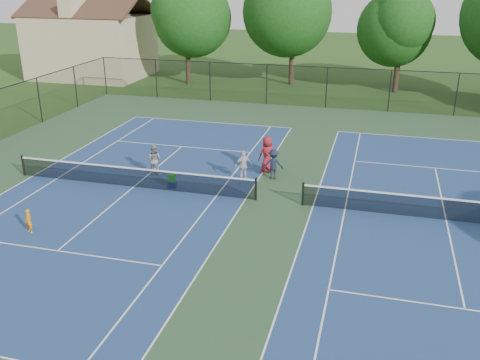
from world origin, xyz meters
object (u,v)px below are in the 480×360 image
(tree_back_a, at_px, (186,14))
(tree_back_c, at_px, (402,25))
(child_player, at_px, (29,221))
(bystander_a, at_px, (243,165))
(bystander_b, at_px, (273,164))
(clapboard_house, at_px, (92,43))
(instructor, at_px, (154,160))
(bystander_c, at_px, (267,154))
(ball_hopper, at_px, (172,178))
(tree_back_b, at_px, (294,7))
(ball_crate, at_px, (172,185))

(tree_back_a, relative_size, tree_back_c, 1.09)
(child_player, height_order, bystander_a, bystander_a)
(bystander_a, relative_size, bystander_b, 1.01)
(clapboard_house, height_order, instructor, clapboard_house)
(tree_back_a, relative_size, bystander_c, 4.92)
(tree_back_c, height_order, instructor, tree_back_c)
(tree_back_a, relative_size, instructor, 5.90)
(ball_hopper, bearing_deg, clapboard_house, 125.91)
(tree_back_c, height_order, bystander_b, tree_back_c)
(tree_back_a, distance_m, bystander_a, 24.87)
(bystander_b, bearing_deg, bystander_a, 15.26)
(tree_back_b, relative_size, bystander_c, 5.39)
(tree_back_a, xyz_separation_m, ball_crate, (7.81, -23.60, -5.88))
(bystander_c, distance_m, ball_hopper, 5.06)
(tree_back_a, height_order, bystander_c, tree_back_a)
(tree_back_a, xyz_separation_m, tree_back_c, (18.00, 1.00, -0.56))
(tree_back_c, bearing_deg, ball_hopper, -112.50)
(tree_back_b, height_order, clapboard_house, tree_back_b)
(tree_back_c, distance_m, bystander_b, 23.44)
(tree_back_c, height_order, child_player, tree_back_c)
(clapboard_house, relative_size, bystander_b, 7.16)
(tree_back_b, bearing_deg, child_player, -98.84)
(tree_back_c, relative_size, bystander_c, 4.51)
(bystander_a, distance_m, ball_crate, 3.55)
(tree_back_a, distance_m, bystander_b, 25.01)
(tree_back_c, bearing_deg, tree_back_a, -176.82)
(tree_back_a, distance_m, child_player, 30.15)
(bystander_b, bearing_deg, clapboard_house, -52.33)
(instructor, height_order, bystander_a, instructor)
(bystander_b, xyz_separation_m, bystander_c, (-0.50, 0.86, 0.18))
(tree_back_c, height_order, ball_crate, tree_back_c)
(tree_back_b, distance_m, clapboard_house, 19.35)
(clapboard_house, xyz_separation_m, ball_hopper, (17.81, -24.60, -2.59))
(tree_back_c, height_order, clapboard_house, tree_back_c)
(tree_back_c, distance_m, ball_crate, 27.15)
(tree_back_b, xyz_separation_m, ball_crate, (-1.19, -25.60, -6.44))
(tree_back_a, relative_size, bystander_a, 6.00)
(tree_back_a, height_order, clapboard_house, tree_back_a)
(clapboard_house, bearing_deg, bystander_c, -44.58)
(tree_back_c, xyz_separation_m, bystander_b, (-5.84, -22.21, -4.73))
(child_player, relative_size, instructor, 0.63)
(child_player, xyz_separation_m, ball_crate, (3.69, 5.75, -0.33))
(tree_back_b, distance_m, instructor, 25.00)
(ball_hopper, bearing_deg, bystander_b, 28.81)
(child_player, bearing_deg, tree_back_b, 101.82)
(clapboard_house, bearing_deg, tree_back_b, 3.01)
(child_player, height_order, ball_hopper, child_player)
(tree_back_a, relative_size, bystander_b, 6.07)
(bystander_a, bearing_deg, ball_hopper, -7.55)
(clapboard_house, distance_m, instructor, 28.41)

